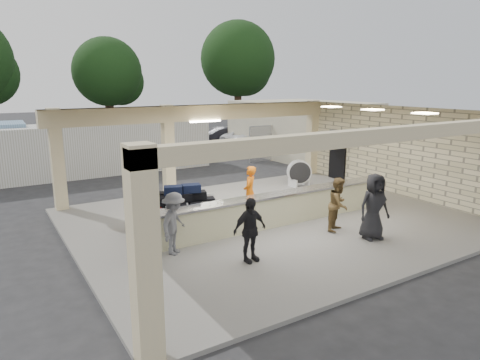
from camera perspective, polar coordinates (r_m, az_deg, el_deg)
ground at (r=13.81m, az=4.16°, el=-5.60°), size 120.00×120.00×0.00m
pavilion at (r=14.09m, az=3.38°, el=0.48°), size 12.01×10.00×3.55m
baggage_counter at (r=13.25m, az=5.47°, el=-3.77°), size 8.20×0.58×0.98m
luggage_cart at (r=12.77m, az=-8.15°, el=-3.43°), size 2.60×2.04×1.33m
drum_fan at (r=18.05m, az=7.90°, el=1.03°), size 1.04×0.77×1.11m
baggage_handler at (r=13.71m, az=1.30°, el=-1.60°), size 0.67×0.67×1.68m
passenger_a at (r=12.85m, az=13.00°, el=-3.17°), size 0.84×0.66×1.59m
passenger_b at (r=10.38m, az=1.31°, el=-6.67°), size 0.96×0.42×1.60m
passenger_c at (r=10.95m, az=-8.78°, el=-5.76°), size 1.02×0.96×1.61m
passenger_d at (r=12.39m, az=17.42°, el=-3.38°), size 0.97×0.55×1.86m
car_white_a at (r=28.64m, az=2.54°, el=5.61°), size 5.37×3.06×1.46m
car_white_b at (r=31.77m, az=9.72°, el=6.08°), size 4.62×3.00×1.37m
car_dark at (r=29.54m, az=-1.29°, el=5.75°), size 4.28×2.01×1.37m
container_white at (r=21.98m, az=-18.68°, el=3.98°), size 11.23×2.27×2.43m
fence at (r=27.29m, az=11.99°, el=5.66°), size 12.06×0.06×2.03m
tree_mid at (r=38.10m, az=-16.86°, el=13.28°), size 6.00×5.60×8.00m
tree_right at (r=42.03m, az=-0.02°, el=15.45°), size 7.20×7.00×10.00m
adjacent_building at (r=26.98m, az=8.24°, el=6.89°), size 6.00×8.00×3.20m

